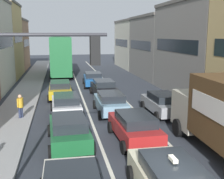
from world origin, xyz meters
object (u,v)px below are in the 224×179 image
Objects in this scene: sedan_right_lane_behind_truck at (163,103)px; pedestrian_near_kerb at (20,105)px; coupe_centre_lane_fourth at (104,88)px; sedan_centre_lane_fifth at (93,79)px; sedan_centre_lane_second at (134,127)px; wagon_left_lane_second at (69,130)px; sedan_left_lane_fourth at (60,89)px; bus_mid_queue_primary at (61,54)px; sedan_left_lane_third at (66,105)px; traffic_light_pole at (29,92)px; hatchback_centre_lane_third at (111,102)px.

pedestrian_near_kerb is at bearing 86.04° from sedan_right_lane_behind_truck.
sedan_centre_lane_fifth is (-0.32, 5.22, 0.00)m from coupe_centre_lane_fourth.
sedan_centre_lane_second and wagon_left_lane_second have the same top height.
sedan_left_lane_fourth and sedan_centre_lane_fifth have the same top height.
bus_mid_queue_primary is (-6.58, 20.12, 2.03)m from sedan_right_lane_behind_truck.
bus_mid_queue_primary is 19.90m from pedestrian_near_kerb.
sedan_right_lane_behind_truck is at bearing -58.02° from wagon_left_lane_second.
sedan_left_lane_fourth is at bearing 2.02° from sedan_left_lane_third.
sedan_left_lane_fourth is (0.87, 16.04, -3.02)m from traffic_light_pole.
wagon_left_lane_second is (1.23, 5.25, -3.02)m from traffic_light_pole.
sedan_centre_lane_second is at bearing -171.60° from bus_mid_queue_primary.
bus_mid_queue_primary is (0.26, 13.76, 2.03)m from sedan_left_lane_fourth.
coupe_centre_lane_fourth and sedan_centre_lane_fifth have the same top height.
sedan_centre_lane_second is 1.01× the size of hatchback_centre_lane_third.
traffic_light_pole is at bearing 162.88° from coupe_centre_lane_fourth.
wagon_left_lane_second is 0.42× the size of bus_mid_queue_primary.
sedan_left_lane_third and coupe_centre_lane_fourth have the same top height.
coupe_centre_lane_fourth is (4.63, 16.02, -3.02)m from traffic_light_pole.
wagon_left_lane_second is 1.01× the size of hatchback_centre_lane_third.
sedan_left_lane_third is 19.43m from bus_mid_queue_primary.
sedan_centre_lane_second and sedan_centre_lane_fifth have the same top height.
sedan_centre_lane_fifth is (3.09, 10.77, 0.00)m from sedan_left_lane_third.
sedan_centre_lane_second is 1.01× the size of sedan_left_lane_fourth.
hatchback_centre_lane_third is 1.00× the size of sedan_right_lane_behind_truck.
sedan_centre_lane_fifth is at bearing -13.23° from wagon_left_lane_second.
traffic_light_pole is 1.26× the size of sedan_centre_lane_fifth.
pedestrian_near_kerb is at bearing 153.91° from sedan_centre_lane_fifth.
sedan_left_lane_third is at bearing -2.26° from wagon_left_lane_second.
sedan_left_lane_fourth is 2.59× the size of pedestrian_near_kerb.
traffic_light_pole reaches higher than coupe_centre_lane_fourth.
wagon_left_lane_second and sedan_left_lane_fourth have the same top height.
bus_mid_queue_primary is at bearing 13.22° from coupe_centre_lane_fourth.
sedan_left_lane_third is at bearing 42.21° from pedestrian_near_kerb.
sedan_centre_lane_second is 3.30m from wagon_left_lane_second.
sedan_centre_lane_fifth is 1.01× the size of sedan_right_lane_behind_truck.
wagon_left_lane_second is at bearing 86.80° from sedan_centre_lane_second.
sedan_centre_lane_fifth is at bearing -33.59° from sedan_left_lane_fourth.
bus_mid_queue_primary reaches higher than sedan_centre_lane_fifth.
coupe_centre_lane_fourth is 14.36m from bus_mid_queue_primary.
wagon_left_lane_second is (-3.30, 0.06, 0.00)m from sedan_centre_lane_second.
sedan_centre_lane_fifth is (4.31, 21.24, -3.02)m from traffic_light_pole.
bus_mid_queue_primary is (-3.12, 19.27, 2.03)m from hatchback_centre_lane_third.
traffic_light_pole is 10.97m from sedan_left_lane_third.
coupe_centre_lane_fourth is 1.01× the size of sedan_left_lane_fourth.
pedestrian_near_kerb reaches higher than sedan_right_lane_behind_truck.
sedan_left_lane_fourth is 13.91m from bus_mid_queue_primary.
sedan_centre_lane_second is (4.53, 5.19, -3.02)m from traffic_light_pole.
bus_mid_queue_primary is at bearing 5.69° from sedan_centre_lane_second.
sedan_right_lane_behind_truck is at bearing -133.03° from sedan_left_lane_fourth.
traffic_light_pole is 29.84m from bus_mid_queue_primary.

